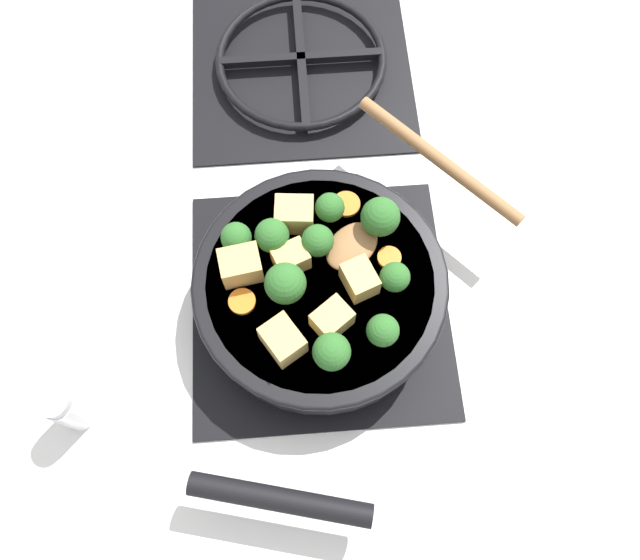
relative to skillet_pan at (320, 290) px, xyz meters
The scene contains 24 objects.
ground_plane 0.06m from the skillet_pan, 75.99° to the left, with size 2.40×2.40×0.00m, color silver.
front_burner_grate 0.04m from the skillet_pan, 75.99° to the left, with size 0.31×0.31×0.03m.
rear_burner_grate 0.37m from the skillet_pan, 89.88° to the left, with size 0.31×0.31×0.03m.
skillet_pan is the anchor object (origin of this frame).
wooden_spoon 0.15m from the skillet_pan, 43.27° to the left, with size 0.24×0.24×0.02m.
tofu_cube_center_large 0.06m from the skillet_pan, 78.80° to the right, with size 0.04×0.03×0.03m, color tan.
tofu_cube_near_handle 0.09m from the skillet_pan, 106.26° to the left, with size 0.04×0.03×0.03m, color tan.
tofu_cube_east_chunk 0.09m from the skillet_pan, 122.50° to the right, with size 0.04×0.03×0.03m, color tan.
tofu_cube_west_chunk 0.05m from the skillet_pan, 140.24° to the left, with size 0.04×0.03×0.03m, color tan.
tofu_cube_back_piece 0.06m from the skillet_pan, ahead, with size 0.04×0.03×0.03m, color tan.
tofu_cube_front_piece 0.10m from the skillet_pan, 167.06° to the left, with size 0.04×0.04×0.04m, color tan.
broccoli_floret_near_spoon 0.06m from the skillet_pan, 165.70° to the right, with size 0.05×0.05×0.05m.
broccoli_floret_center_top 0.11m from the skillet_pan, 40.57° to the left, with size 0.04×0.04×0.05m.
broccoli_floret_east_rim 0.10m from the skillet_pan, 86.04° to the right, with size 0.04×0.04×0.05m.
broccoli_floret_west_rim 0.06m from the skillet_pan, 93.27° to the left, with size 0.04×0.04×0.04m.
broccoli_floret_north_edge 0.08m from the skillet_pan, 134.96° to the left, with size 0.04×0.04×0.05m.
broccoli_floret_south_cluster 0.09m from the skillet_pan, 77.59° to the left, with size 0.03×0.03×0.04m.
broccoli_floret_mid_floret 0.10m from the skillet_pan, 48.07° to the right, with size 0.03×0.03×0.04m.
broccoli_floret_small_inner 0.11m from the skillet_pan, 150.34° to the left, with size 0.03×0.03×0.04m.
broccoli_floret_tall_stem 0.09m from the skillet_pan, ahead, with size 0.03×0.03×0.04m.
carrot_slice_orange_thin 0.09m from the skillet_pan, 168.95° to the right, with size 0.03×0.03×0.01m, color orange.
carrot_slice_near_center 0.10m from the skillet_pan, 68.00° to the left, with size 0.03×0.03×0.01m, color orange.
carrot_slice_edge_slice 0.09m from the skillet_pan, 16.16° to the left, with size 0.03×0.03×0.01m, color orange.
salt_shaker 0.30m from the skillet_pan, 158.41° to the right, with size 0.04×0.04×0.09m.
Camera 1 is at (-0.02, -0.25, 0.72)m, focal length 35.00 mm.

